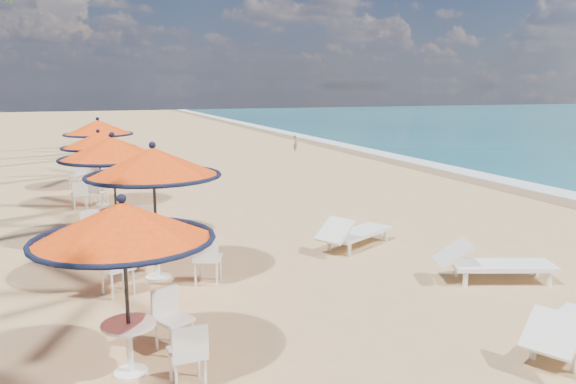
# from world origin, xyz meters

# --- Properties ---
(ground) EXTENTS (160.00, 160.00, 0.00)m
(ground) POSITION_xyz_m (0.00, 0.00, 0.00)
(ground) COLOR tan
(ground) RESTS_ON ground
(foam_strip) EXTENTS (1.20, 140.00, 0.04)m
(foam_strip) POSITION_xyz_m (9.30, 10.00, 0.00)
(foam_strip) COLOR white
(foam_strip) RESTS_ON ground
(wetsand_band) EXTENTS (1.40, 140.00, 0.02)m
(wetsand_band) POSITION_xyz_m (8.40, 10.00, 0.00)
(wetsand_band) COLOR olive
(wetsand_band) RESTS_ON ground
(station_0) EXTENTS (2.22, 2.22, 2.32)m
(station_0) POSITION_xyz_m (-5.39, -0.03, 1.77)
(station_0) COLOR black
(station_0) RESTS_ON ground
(station_1) EXTENTS (2.48, 2.48, 2.59)m
(station_1) POSITION_xyz_m (-4.67, 3.47, 1.89)
(station_1) COLOR black
(station_1) RESTS_ON ground
(station_2) EXTENTS (2.45, 2.45, 2.55)m
(station_2) POSITION_xyz_m (-5.16, 6.48, 1.95)
(station_2) COLOR black
(station_2) RESTS_ON ground
(station_3) EXTENTS (2.21, 2.33, 2.31)m
(station_3) POSITION_xyz_m (-5.34, 10.98, 1.69)
(station_3) COLOR black
(station_3) RESTS_ON ground
(station_4) EXTENTS (2.40, 2.48, 2.51)m
(station_4) POSITION_xyz_m (-5.19, 14.17, 1.83)
(station_4) COLOR black
(station_4) RESTS_ON ground
(lounger_near) EXTENTS (2.10, 1.48, 0.73)m
(lounger_near) POSITION_xyz_m (0.15, -1.54, 0.34)
(lounger_near) COLOR white
(lounger_near) RESTS_ON ground
(lounger_mid) EXTENTS (2.28, 1.40, 0.78)m
(lounger_mid) POSITION_xyz_m (1.12, 1.13, 0.37)
(lounger_mid) COLOR white
(lounger_mid) RESTS_ON ground
(lounger_far) EXTENTS (2.19, 1.60, 0.76)m
(lounger_far) POSITION_xyz_m (-0.25, 4.01, 0.36)
(lounger_far) COLOR white
(lounger_far) RESTS_ON ground
(person) EXTENTS (0.30, 0.39, 0.94)m
(person) POSITION_xyz_m (5.47, 22.11, 0.47)
(person) COLOR #876444
(person) RESTS_ON ground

